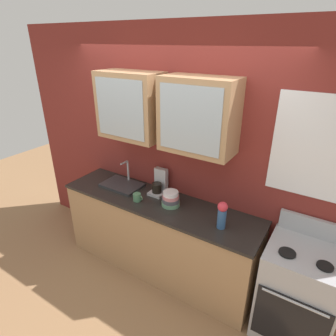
{
  "coord_description": "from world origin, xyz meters",
  "views": [
    {
      "loc": [
        1.53,
        -2.17,
        2.55
      ],
      "look_at": [
        0.14,
        0.0,
        1.37
      ],
      "focal_mm": 30.16,
      "sensor_mm": 36.0,
      "label": 1
    }
  ],
  "objects_px": {
    "sink_faucet": "(122,184)",
    "vase": "(222,214)",
    "bowl_stack": "(171,199)",
    "stove_range": "(297,293)",
    "coffee_maker": "(159,184)",
    "cup_near_sink": "(137,197)"
  },
  "relations": [
    {
      "from": "stove_range",
      "to": "sink_faucet",
      "type": "xyz_separation_m",
      "value": [
        -2.07,
        0.06,
        0.48
      ]
    },
    {
      "from": "sink_faucet",
      "to": "coffee_maker",
      "type": "bearing_deg",
      "value": 12.92
    },
    {
      "from": "cup_near_sink",
      "to": "coffee_maker",
      "type": "height_order",
      "value": "coffee_maker"
    },
    {
      "from": "sink_faucet",
      "to": "coffee_maker",
      "type": "distance_m",
      "value": 0.49
    },
    {
      "from": "sink_faucet",
      "to": "cup_near_sink",
      "type": "height_order",
      "value": "sink_faucet"
    },
    {
      "from": "stove_range",
      "to": "cup_near_sink",
      "type": "distance_m",
      "value": 1.78
    },
    {
      "from": "coffee_maker",
      "to": "sink_faucet",
      "type": "bearing_deg",
      "value": -167.08
    },
    {
      "from": "sink_faucet",
      "to": "bowl_stack",
      "type": "bearing_deg",
      "value": -3.9
    },
    {
      "from": "sink_faucet",
      "to": "bowl_stack",
      "type": "xyz_separation_m",
      "value": [
        0.72,
        -0.05,
        0.05
      ]
    },
    {
      "from": "sink_faucet",
      "to": "bowl_stack",
      "type": "height_order",
      "value": "sink_faucet"
    },
    {
      "from": "bowl_stack",
      "to": "coffee_maker",
      "type": "bearing_deg",
      "value": 148.19
    },
    {
      "from": "sink_faucet",
      "to": "vase",
      "type": "height_order",
      "value": "sink_faucet"
    },
    {
      "from": "cup_near_sink",
      "to": "coffee_maker",
      "type": "distance_m",
      "value": 0.3
    },
    {
      "from": "stove_range",
      "to": "sink_faucet",
      "type": "height_order",
      "value": "sink_faucet"
    },
    {
      "from": "stove_range",
      "to": "vase",
      "type": "xyz_separation_m",
      "value": [
        -0.74,
        -0.07,
        0.61
      ]
    },
    {
      "from": "coffee_maker",
      "to": "cup_near_sink",
      "type": "bearing_deg",
      "value": -110.61
    },
    {
      "from": "stove_range",
      "to": "vase",
      "type": "distance_m",
      "value": 0.96
    },
    {
      "from": "cup_near_sink",
      "to": "coffee_maker",
      "type": "xyz_separation_m",
      "value": [
        0.1,
        0.28,
        0.06
      ]
    },
    {
      "from": "vase",
      "to": "cup_near_sink",
      "type": "relative_size",
      "value": 2.29
    },
    {
      "from": "stove_range",
      "to": "coffee_maker",
      "type": "relative_size",
      "value": 3.84
    },
    {
      "from": "sink_faucet",
      "to": "vase",
      "type": "xyz_separation_m",
      "value": [
        1.33,
        -0.13,
        0.13
      ]
    },
    {
      "from": "sink_faucet",
      "to": "cup_near_sink",
      "type": "xyz_separation_m",
      "value": [
        0.36,
        -0.17,
        0.02
      ]
    }
  ]
}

